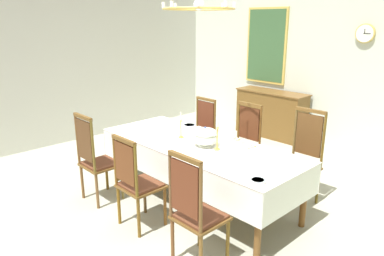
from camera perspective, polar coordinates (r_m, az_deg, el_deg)
name	(u,v)px	position (r m, az deg, el deg)	size (l,w,h in m)	color
ground	(201,200)	(4.86, 1.42, -11.18)	(6.81, 6.40, 0.04)	#ABAC98
back_wall	(331,62)	(7.02, 20.87, 9.62)	(6.81, 0.08, 3.05)	silver
left_wall	(70,60)	(7.19, -18.57, 9.99)	(0.08, 6.40, 3.05)	silver
dining_table	(198,149)	(4.53, 0.96, -3.33)	(2.69, 1.04, 0.77)	brown
tablecloth	(198,151)	(4.53, 0.96, -3.56)	(2.71, 1.06, 0.37)	white
chair_south_a	(95,158)	(4.73, -14.86, -4.52)	(0.44, 0.42, 1.15)	brown
chair_north_a	(200,131)	(5.79, 1.27, -0.40)	(0.44, 0.42, 1.06)	brown
chair_south_b	(136,181)	(4.06, -8.74, -8.15)	(0.44, 0.42, 1.07)	brown
chair_north_b	(243,142)	(5.24, 7.98, -2.18)	(0.44, 0.42, 1.12)	brown
chair_south_c	(195,210)	(3.40, 0.47, -12.69)	(0.44, 0.42, 1.14)	brown
chair_north_c	(302,157)	(4.75, 16.82, -4.40)	(0.44, 0.42, 1.20)	brown
soup_tureen	(205,137)	(4.38, 2.07, -1.35)	(0.31, 0.31, 0.24)	white
candlestick_west	(181,128)	(4.68, -1.75, 0.04)	(0.07, 0.07, 0.34)	gold
candlestick_east	(217,137)	(4.24, 3.97, -1.41)	(0.07, 0.07, 0.39)	gold
bowl_near_left	(229,137)	(4.69, 5.83, -1.45)	(0.17, 0.17, 0.04)	white
bowl_near_right	(245,144)	(4.46, 8.32, -2.49)	(0.15, 0.15, 0.04)	white
bowl_far_left	(189,126)	(5.17, -0.42, 0.36)	(0.18, 0.18, 0.04)	white
bowl_far_right	(258,181)	(3.50, 10.24, -8.11)	(0.15, 0.15, 0.03)	white
spoon_primary	(238,140)	(4.64, 7.14, -1.90)	(0.05, 0.18, 0.01)	gold
spoon_secondary	(254,147)	(4.43, 9.63, -2.94)	(0.04, 0.18, 0.01)	gold
sideboard	(271,114)	(7.40, 12.23, 2.20)	(1.44, 0.48, 0.90)	brown
mounted_clock	(365,33)	(6.69, 25.43, 13.19)	(0.31, 0.06, 0.31)	#D1B251
framed_painting	(266,46)	(7.63, 11.52, 12.46)	(0.92, 0.05, 1.48)	#D1B251
chandelier	(199,8)	(4.26, 1.07, 18.24)	(0.82, 0.82, 0.66)	gold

